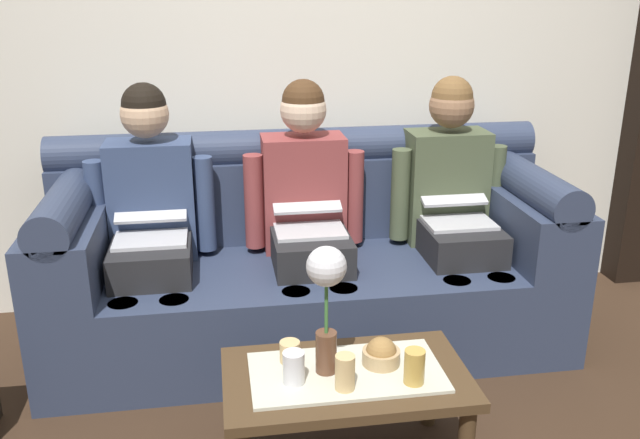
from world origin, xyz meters
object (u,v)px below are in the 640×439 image
Objects in this scene: person_left at (151,214)px; person_middle at (307,206)px; couch at (307,264)px; snack_bowl at (381,354)px; person_right at (453,199)px; cup_near_right at (414,367)px; coffee_table at (346,387)px; cup_near_left at (345,372)px; cup_far_left at (290,352)px; cup_far_center at (294,368)px; flower_vase at (326,288)px.

person_left and person_middle have the same top height.
couch is 1.91× the size of person_middle.
couch is 17.93× the size of snack_bowl.
cup_near_right is (-0.49, -1.06, -0.22)m from person_right.
couch is at bearing 90.00° from coffee_table.
person_middle is at bearing 100.93° from cup_near_right.
person_middle is at bearing -90.00° from couch.
snack_bowl is 1.09× the size of cup_near_left.
cup_far_left is (-0.18, -0.87, 0.05)m from couch.
snack_bowl is (0.13, 0.03, 0.10)m from coffee_table.
person_right is 1.12m from snack_bowl.
person_right is 10.36× the size of cup_near_right.
cup_near_right is (0.21, -1.07, 0.07)m from couch.
person_middle reaches higher than snack_bowl.
snack_bowl is at bearing -82.27° from couch.
person_left is 9.37× the size of snack_bowl.
person_right is at bearing -0.00° from person_middle.
couch is at bearing 88.65° from cup_near_left.
cup_far_center is (-0.18, -0.04, 0.12)m from coffee_table.
cup_far_center is at bearing -100.39° from person_middle.
coffee_table is 6.39× the size of snack_bowl.
couch reaches higher than flower_vase.
flower_vase is 0.27m from cup_near_left.
person_right is 1.30m from cup_near_left.
person_middle is 9.37× the size of snack_bowl.
cup_near_right is (0.90, -1.06, -0.22)m from person_left.
flower_vase is (0.63, -0.95, 0.03)m from person_left.
person_right is 1.22m from flower_vase.
couch is 1.91× the size of person_left.
snack_bowl is at bearing 40.66° from cup_near_left.
person_right is (1.39, -0.00, 0.00)m from person_left.
couch reaches higher than cup_far_left.
snack_bowl is 0.32m from cup_far_center.
cup_near_right is 0.39m from cup_far_center.
person_right is 16.28× the size of cup_far_left.
person_middle is 16.28× the size of cup_far_left.
couch is 19.47× the size of cup_near_left.
flower_vase is at bearing -128.77° from person_right.
cup_near_right is at bearing -22.44° from flower_vase.
coffee_table is at bearing 12.87° from cup_far_center.
coffee_table is at bearing 153.28° from cup_near_right.
cup_near_left reaches higher than cup_near_right.
person_right is 1.47× the size of coffee_table.
coffee_table is 0.16m from cup_near_left.
cup_far_center reaches higher than coffee_table.
coffee_table is 7.07× the size of cup_near_right.
person_left is 1.26m from snack_bowl.
couch is 5.19× the size of flower_vase.
coffee_table is at bearing -26.60° from cup_far_left.
person_right reaches higher than cup_far_center.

